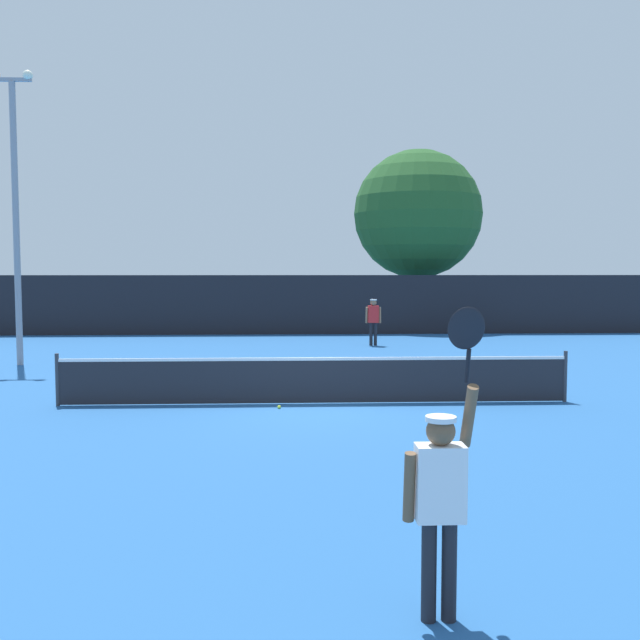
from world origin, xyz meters
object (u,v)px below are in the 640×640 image
object	(u,v)px
player_serving	(441,486)
large_tree	(418,214)
player_receiving	(373,317)
tennis_ball	(279,407)
parked_car_near	(246,309)
light_pole	(15,200)

from	to	relation	value
player_serving	large_tree	size ratio (longest dim) A/B	0.29
player_receiving	tennis_ball	distance (m)	12.13
player_serving	parked_car_near	xyz separation A→B (m)	(-3.38, 30.55, -0.30)
tennis_ball	large_tree	distance (m)	21.30
light_pole	parked_car_near	world-z (taller)	light_pole
light_pole	large_tree	bearing A→B (deg)	42.47
player_serving	player_receiving	distance (m)	20.29
player_serving	player_receiving	bearing A→B (deg)	84.67
player_receiving	light_pole	distance (m)	12.47
tennis_ball	light_pole	world-z (taller)	light_pole
tennis_ball	player_serving	bearing A→B (deg)	-80.82
player_receiving	player_serving	bearing A→B (deg)	84.67
player_receiving	tennis_ball	bearing A→B (deg)	74.31
player_receiving	tennis_ball	world-z (taller)	player_receiving
tennis_ball	light_pole	size ratio (longest dim) A/B	0.01
player_serving	tennis_ball	world-z (taller)	player_serving
player_serving	tennis_ball	bearing A→B (deg)	99.18
tennis_ball	parked_car_near	bearing A→B (deg)	95.19
light_pole	parked_car_near	distance (m)	16.64
parked_car_near	player_serving	bearing A→B (deg)	-81.97
player_receiving	light_pole	xyz separation A→B (m)	(-10.90, -4.79, 3.73)
tennis_ball	parked_car_near	distance (m)	22.09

